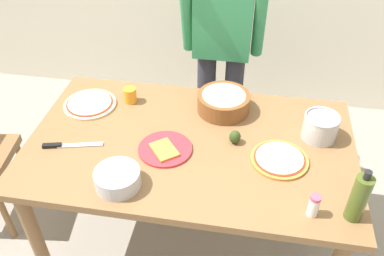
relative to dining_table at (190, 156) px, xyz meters
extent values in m
plane|color=gray|center=(0.00, 0.00, -0.67)|extent=(8.00, 8.00, 0.00)
cube|color=brown|center=(0.00, 0.00, 0.07)|extent=(1.60, 0.96, 0.04)
cylinder|color=brown|center=(-0.72, -0.40, -0.31)|extent=(0.07, 0.07, 0.72)
cylinder|color=brown|center=(-0.72, 0.40, -0.31)|extent=(0.07, 0.07, 0.72)
cylinder|color=brown|center=(0.72, 0.40, -0.31)|extent=(0.07, 0.07, 0.72)
cylinder|color=#2D2D38|center=(-0.02, 0.76, -0.24)|extent=(0.12, 0.12, 0.85)
cylinder|color=#2D2D38|center=(0.16, 0.76, -0.24)|extent=(0.12, 0.12, 0.85)
cube|color=#338C59|center=(0.07, 0.76, 0.46)|extent=(0.34, 0.20, 0.55)
cylinder|color=#338C59|center=(-0.14, 0.71, 0.46)|extent=(0.07, 0.21, 0.55)
cylinder|color=#338C59|center=(0.28, 0.71, 0.46)|extent=(0.07, 0.21, 0.55)
cylinder|color=brown|center=(-1.06, -0.18, -0.44)|extent=(0.04, 0.04, 0.45)
cylinder|color=brown|center=(-1.10, 0.16, -0.44)|extent=(0.04, 0.04, 0.45)
cylinder|color=beige|center=(-0.60, 0.21, 0.10)|extent=(0.29, 0.29, 0.01)
cylinder|color=#B22D1E|center=(-0.60, 0.21, 0.10)|extent=(0.25, 0.25, 0.00)
cylinder|color=beige|center=(-0.60, 0.21, 0.11)|extent=(0.24, 0.24, 0.00)
cylinder|color=#C67A33|center=(0.43, -0.06, 0.10)|extent=(0.27, 0.27, 0.01)
cylinder|color=#B22D1E|center=(0.43, -0.06, 0.10)|extent=(0.24, 0.24, 0.00)
cylinder|color=beige|center=(0.43, -0.06, 0.11)|extent=(0.22, 0.22, 0.00)
cylinder|color=red|center=(-0.11, -0.08, 0.10)|extent=(0.26, 0.26, 0.01)
cube|color=#CC8438|center=(-0.11, -0.10, 0.11)|extent=(0.17, 0.17, 0.01)
cylinder|color=brown|center=(0.13, 0.29, 0.14)|extent=(0.28, 0.28, 0.10)
ellipsoid|color=beige|center=(0.13, 0.29, 0.18)|extent=(0.25, 0.25, 0.05)
cylinder|color=#B7B7BC|center=(-0.26, -0.33, 0.13)|extent=(0.20, 0.20, 0.08)
cylinder|color=#47561E|center=(0.72, -0.34, 0.20)|extent=(0.07, 0.07, 0.22)
cylinder|color=black|center=(0.72, -0.34, 0.33)|extent=(0.03, 0.03, 0.04)
cylinder|color=#B7B7BC|center=(0.62, 0.15, 0.15)|extent=(0.17, 0.17, 0.12)
torus|color=#A5A5AD|center=(0.62, 0.15, 0.21)|extent=(0.17, 0.17, 0.01)
cylinder|color=orange|center=(-0.39, 0.29, 0.13)|extent=(0.07, 0.07, 0.08)
cylinder|color=white|center=(0.56, -0.36, 0.14)|extent=(0.04, 0.04, 0.09)
cylinder|color=#D84C66|center=(0.56, -0.36, 0.19)|extent=(0.04, 0.04, 0.02)
cube|color=silver|center=(-0.52, -0.12, 0.09)|extent=(0.22, 0.08, 0.01)
cube|color=black|center=(-0.65, -0.15, 0.10)|extent=(0.09, 0.04, 0.02)
ellipsoid|color=#2D4219|center=(0.21, 0.04, 0.13)|extent=(0.06, 0.06, 0.07)
camera|label=1|loc=(0.26, -1.49, 1.41)|focal=38.19mm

